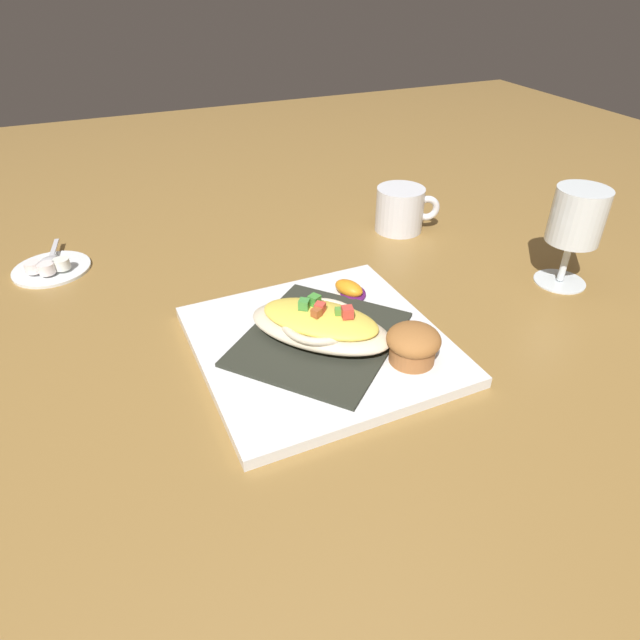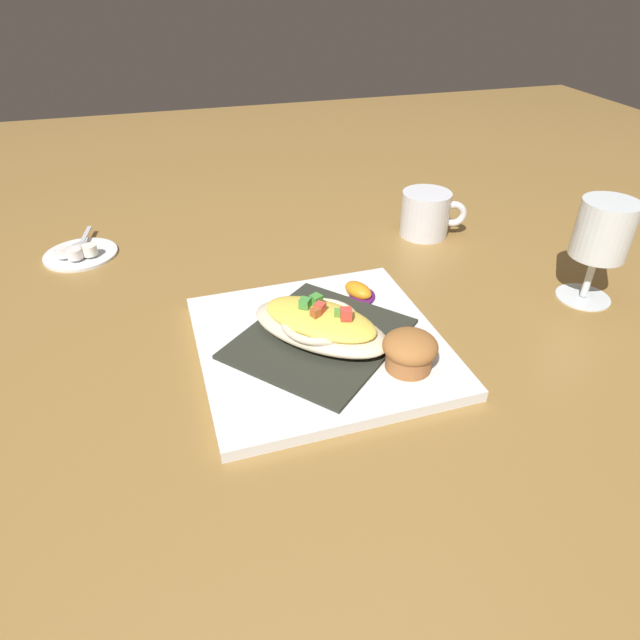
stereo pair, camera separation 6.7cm
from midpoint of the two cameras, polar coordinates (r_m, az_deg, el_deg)
The scene contains 13 objects.
ground_plane at distance 0.69m, azimuth 2.76°, elevation -3.15°, with size 2.60×2.60×0.00m, color olive.
square_plate at distance 0.69m, azimuth 2.77°, elevation -2.66°, with size 0.30×0.30×0.01m, color white.
folded_napkin at distance 0.68m, azimuth 2.80°, elevation -2.01°, with size 0.18×0.20×0.00m, color #2C2E24.
gratin_dish at distance 0.67m, azimuth 2.85°, elevation -0.51°, with size 0.19×0.19×0.05m.
muffin at distance 0.64m, azimuth 12.28°, elevation -3.23°, with size 0.06×0.06×0.05m.
orange_garnish at distance 0.77m, azimuth 6.60°, elevation 2.84°, with size 0.06×0.05×0.02m.
coffee_mug at distance 0.99m, azimuth 12.88°, elevation 10.42°, with size 0.08×0.11×0.08m.
stemmed_glass at distance 0.85m, azimuth 29.33°, elevation 7.59°, with size 0.08×0.08×0.15m.
creamer_saucer at distance 0.97m, azimuth -21.87°, elevation 6.42°, with size 0.12×0.12×0.01m, color white.
spoon at distance 0.97m, azimuth -21.95°, elevation 7.04°, with size 0.10×0.04×0.01m.
creamer_cup_0 at distance 0.96m, azimuth -23.40°, elevation 6.50°, with size 0.02×0.02×0.02m, color white.
creamer_cup_1 at distance 0.95m, azimuth -22.33°, elevation 6.35°, with size 0.02×0.02×0.02m, color white.
creamer_cup_2 at distance 0.95m, azimuth -21.02°, elevation 6.76°, with size 0.02×0.02×0.02m, color white.
Camera 2 is at (0.53, -0.15, 0.42)m, focal length 30.78 mm.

